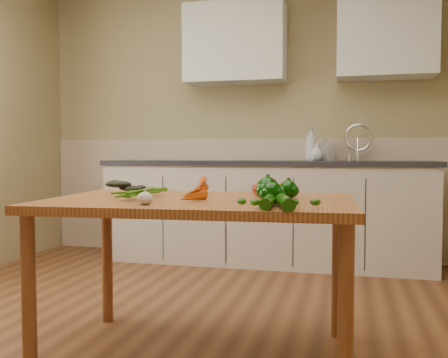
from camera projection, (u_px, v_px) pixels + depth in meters
room at (157, 96)px, 2.43m from camera, size 4.04×5.04×2.64m
counter_run at (266, 211)px, 4.37m from camera, size 2.84×0.64×1.14m
upper_cabinets at (304, 40)px, 4.35m from camera, size 2.15×0.35×0.70m
table at (201, 217)px, 2.33m from camera, size 1.46×0.99×0.75m
soap_bottle_a at (311, 144)px, 4.36m from camera, size 0.16×0.16×0.30m
soap_bottle_b at (327, 150)px, 4.38m from camera, size 0.12×0.12×0.19m
soap_bottle_c at (317, 152)px, 4.30m from camera, size 0.16×0.16×0.15m
carrot_bunch at (180, 191)px, 2.32m from camera, size 0.27×0.22×0.07m
leafy_greens at (126, 184)px, 2.63m from camera, size 0.20×0.18×0.10m
garlic_bulb at (145, 198)px, 2.05m from camera, size 0.06×0.06×0.05m
pepper_a at (268, 189)px, 2.20m from camera, size 0.11×0.11×0.11m
pepper_b at (288, 190)px, 2.32m from camera, size 0.08×0.08×0.08m
pepper_c at (272, 193)px, 2.09m from camera, size 0.09×0.09×0.09m
tomato_a at (260, 189)px, 2.47m from camera, size 0.07×0.07×0.07m
tomato_b at (264, 189)px, 2.43m from camera, size 0.08×0.08×0.08m
tomato_c at (286, 189)px, 2.41m from camera, size 0.08×0.08×0.07m
zucchini_a at (285, 202)px, 1.91m from camera, size 0.11×0.24×0.05m
zucchini_b at (268, 202)px, 1.93m from camera, size 0.06×0.21×0.05m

